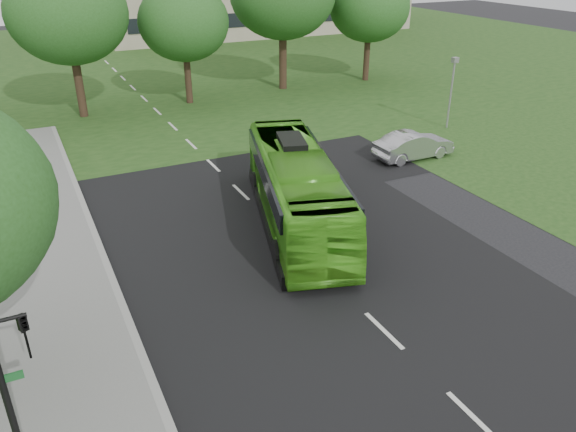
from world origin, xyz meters
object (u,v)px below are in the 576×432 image
at_px(bus, 296,188).
at_px(traffic_light, 13,388).
at_px(tree_park_e, 370,7).
at_px(tree_park_c, 184,22).
at_px(sedan, 414,145).
at_px(tree_park_b, 67,13).
at_px(camera_pole, 452,83).

bearing_deg(bus, traffic_light, -123.52).
relative_size(bus, traffic_light, 2.25).
bearing_deg(traffic_light, tree_park_e, 23.21).
bearing_deg(bus, tree_park_c, 101.43).
bearing_deg(tree_park_e, sedan, -115.60).
bearing_deg(sedan, bus, 113.07).
xyz_separation_m(tree_park_b, traffic_light, (-5.26, -30.42, -3.78)).
relative_size(tree_park_b, bus, 0.87).
distance_m(tree_park_b, tree_park_c, 7.77).
xyz_separation_m(bus, camera_pole, (15.05, 7.88, 1.30)).
distance_m(tree_park_e, bus, 28.73).
distance_m(tree_park_c, traffic_light, 33.41).
bearing_deg(traffic_light, sedan, 9.47).
distance_m(traffic_light, camera_pole, 31.27).
bearing_deg(traffic_light, tree_park_b, 56.30).
bearing_deg(camera_pole, tree_park_e, 71.33).
height_order(bus, traffic_light, traffic_light).
xyz_separation_m(tree_park_e, bus, (-17.98, -21.97, -4.42)).
relative_size(tree_park_e, traffic_light, 1.73).
bearing_deg(camera_pole, tree_park_c, 127.42).
distance_m(bus, sedan, 10.43).
bearing_deg(tree_park_b, sedan, -47.81).
height_order(tree_park_c, tree_park_e, tree_park_e).
xyz_separation_m(tree_park_b, bus, (5.81, -21.12, -5.19)).
height_order(bus, sedan, bus).
height_order(sedan, camera_pole, camera_pole).
height_order(tree_park_b, sedan, tree_park_b).
bearing_deg(tree_park_b, traffic_light, -99.81).
xyz_separation_m(tree_park_b, camera_pole, (20.87, -13.24, -3.89)).
distance_m(tree_park_b, bus, 22.51).
relative_size(bus, camera_pole, 2.57).
xyz_separation_m(tree_park_e, traffic_light, (-29.06, -31.27, -3.02)).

